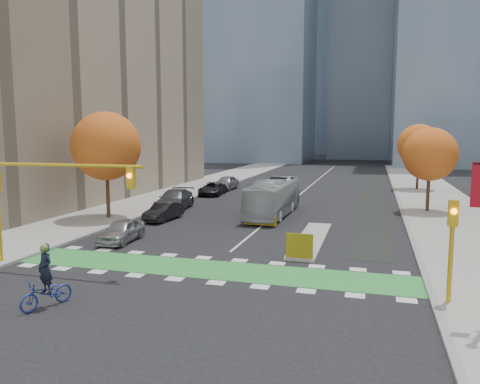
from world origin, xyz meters
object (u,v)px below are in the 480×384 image
Objects in this scene: tree_east_near at (430,154)px; parked_car_d at (212,189)px; tree_west at (106,146)px; cyclist at (46,286)px; parked_car_e at (226,183)px; parked_car_a at (122,231)px; hazard_board at (299,246)px; traffic_signal_east at (452,236)px; parked_car_c at (174,200)px; tree_east_far at (419,145)px; traffic_signal_west at (40,187)px; parked_car_b at (164,212)px; bus at (273,197)px.

tree_east_near is 22.14m from parked_car_d.
cyclist is (7.76, -16.96, -4.79)m from tree_west.
tree_east_near is at bearing -24.84° from parked_car_e.
tree_west reaches higher than parked_car_d.
tree_west reaches higher than cyclist.
cyclist is at bearing -78.22° from parked_car_a.
cyclist is at bearing -131.96° from hazard_board.
traffic_signal_east reaches higher than parked_car_c.
parked_car_c is (-21.50, -20.30, -4.39)m from tree_east_far.
traffic_signal_east is (18.43, 0.00, -1.30)m from traffic_signal_west.
cyclist is at bearing -74.23° from parked_car_b.
parked_car_b is at bearing -84.23° from parked_car_e.
parked_car_e is (-1.32, 19.92, 0.14)m from parked_car_b.
parked_car_e is (0.00, 14.92, -0.03)m from parked_car_c.
tree_west is 8.01m from parked_car_c.
tree_east_far is 43.61m from traffic_signal_west.
tree_west reaches higher than bus.
cyclist is 23.15m from parked_car_c.
parked_car_b is at bearing 143.97° from hazard_board.
tree_east_near is 1.72× the size of parked_car_b.
parked_car_b is (0.25, 13.21, -3.36)m from traffic_signal_west.
bus is (-10.62, 17.72, -1.27)m from traffic_signal_east.
parked_car_c is at bearing 109.49° from parked_car_b.
cyclist is 0.60× the size of parked_car_b.
cyclist is at bearing -99.44° from bus.
traffic_signal_east is at bearing 36.73° from cyclist.
bus reaches higher than parked_car_c.
traffic_signal_east reaches higher than hazard_board.
tree_west is 2.01× the size of traffic_signal_east.
bus is (7.81, 17.72, -2.57)m from traffic_signal_west.
tree_east_near is 0.67× the size of bus.
parked_car_a is at bearing -80.59° from parked_car_b.
tree_east_near reaches higher than parked_car_b.
traffic_signal_east is 0.84× the size of parked_car_d.
parked_car_a is (-17.59, 6.02, -2.04)m from traffic_signal_east.
tree_west reaches higher than parked_car_b.
tree_west is 1.16× the size of tree_east_near.
traffic_signal_east is 0.39× the size of bus.
cyclist is at bearing -86.98° from parked_car_d.
parked_car_e is (3.00, 20.62, -4.80)m from tree_west.
parked_car_d is at bearing -154.23° from tree_east_far.
parked_car_c is (-19.50, 18.21, -1.88)m from traffic_signal_east.
traffic_signal_west is at bearing -117.95° from tree_east_far.
tree_east_far reaches higher than parked_car_b.
cyclist is (-16.74, -42.96, -4.41)m from tree_east_far.
traffic_signal_east is at bearing -57.98° from bus.
parked_car_d is at bearing -88.01° from parked_car_e.
parked_car_c is at bearing 136.97° from traffic_signal_east.
hazard_board is 0.34× the size of traffic_signal_east.
parked_car_e reaches higher than parked_car_a.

